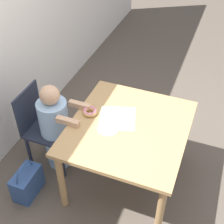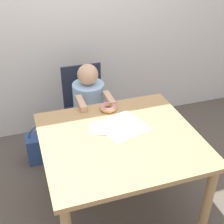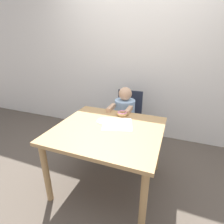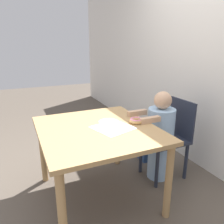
{
  "view_description": "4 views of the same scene",
  "coord_description": "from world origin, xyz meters",
  "px_view_note": "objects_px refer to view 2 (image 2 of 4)",
  "views": [
    {
      "loc": [
        -1.84,
        -0.56,
        2.48
      ],
      "look_at": [
        -0.01,
        0.15,
        0.82
      ],
      "focal_mm": 50.0,
      "sensor_mm": 36.0,
      "label": 1
    },
    {
      "loc": [
        -0.59,
        -1.61,
        1.97
      ],
      "look_at": [
        -0.01,
        0.15,
        0.82
      ],
      "focal_mm": 50.0,
      "sensor_mm": 36.0,
      "label": 2
    },
    {
      "loc": [
        0.6,
        -1.44,
        1.52
      ],
      "look_at": [
        -0.01,
        0.15,
        0.82
      ],
      "focal_mm": 28.0,
      "sensor_mm": 36.0,
      "label": 3
    },
    {
      "loc": [
        1.66,
        -0.61,
        1.4
      ],
      "look_at": [
        -0.01,
        0.15,
        0.82
      ],
      "focal_mm": 35.0,
      "sensor_mm": 36.0,
      "label": 4
    }
  ],
  "objects_px": {
    "donut": "(108,107)",
    "chair": "(86,111)",
    "handbag": "(43,147)",
    "child_figure": "(90,115)"
  },
  "relations": [
    {
      "from": "chair",
      "to": "donut",
      "type": "height_order",
      "value": "chair"
    },
    {
      "from": "donut",
      "to": "handbag",
      "type": "distance_m",
      "value": 0.89
    },
    {
      "from": "chair",
      "to": "donut",
      "type": "distance_m",
      "value": 0.55
    },
    {
      "from": "child_figure",
      "to": "donut",
      "type": "distance_m",
      "value": 0.43
    },
    {
      "from": "chair",
      "to": "handbag",
      "type": "xyz_separation_m",
      "value": [
        -0.44,
        -0.03,
        -0.29
      ]
    },
    {
      "from": "chair",
      "to": "handbag",
      "type": "bearing_deg",
      "value": -176.17
    },
    {
      "from": "donut",
      "to": "chair",
      "type": "bearing_deg",
      "value": 98.84
    },
    {
      "from": "child_figure",
      "to": "donut",
      "type": "height_order",
      "value": "child_figure"
    },
    {
      "from": "child_figure",
      "to": "handbag",
      "type": "relative_size",
      "value": 2.44
    },
    {
      "from": "donut",
      "to": "handbag",
      "type": "xyz_separation_m",
      "value": [
        -0.51,
        0.43,
        -0.58
      ]
    }
  ]
}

